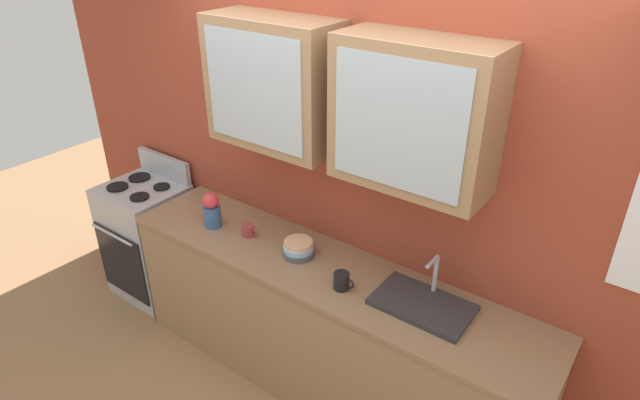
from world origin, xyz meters
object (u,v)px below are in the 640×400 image
Objects in this scene: bowl_stack at (298,248)px; cup_near_bowls at (249,230)px; vase at (212,210)px; sink_faucet at (423,304)px; stove_range at (149,239)px; cup_near_sink at (342,281)px.

bowl_stack is 1.74× the size of cup_near_bowls.
vase is 0.29m from cup_near_bowls.
sink_faucet reaches higher than vase.
stove_range is 2.18× the size of sink_faucet.
bowl_stack is (1.50, 0.02, 0.50)m from stove_range.
vase is 2.13× the size of cup_near_bowls.
stove_range is 1.58m from bowl_stack.
vase reaches higher than bowl_stack.
cup_near_sink is at bearing -163.85° from sink_faucet.
sink_faucet reaches higher than stove_range.
sink_faucet is 1.48m from vase.
sink_faucet is 2.12× the size of vase.
bowl_stack is 0.82× the size of vase.
cup_near_sink is at bearing -15.78° from bowl_stack.
stove_range reaches higher than cup_near_bowls.
sink_faucet reaches higher than cup_near_bowls.
cup_near_sink is 1.12× the size of cup_near_bowls.
sink_faucet is 4.52× the size of cup_near_bowls.
vase is (-1.48, -0.08, 0.10)m from sink_faucet.
sink_faucet is 1.21m from cup_near_bowls.
cup_near_bowls is at bearing -177.18° from bowl_stack.
stove_range is 1.02m from vase.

